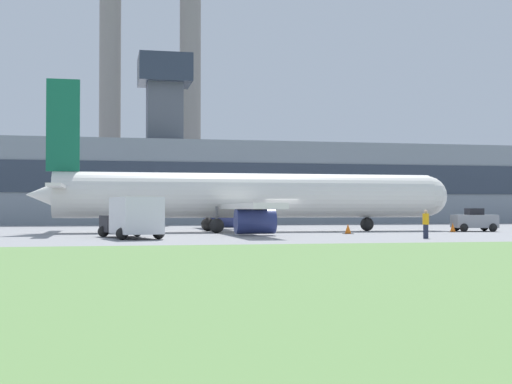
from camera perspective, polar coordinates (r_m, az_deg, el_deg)
ground_plane at (r=52.94m, az=2.08°, el=-3.24°), size 400.00×400.00×0.00m
terminal_building at (r=83.17m, az=-3.26°, el=0.88°), size 81.09×10.25×19.29m
smokestack_left at (r=106.70m, az=-11.60°, el=9.64°), size 3.55×3.55×43.71m
smokestack_right at (r=106.05m, az=-5.28°, el=9.11°), size 3.56×3.56×41.62m
airplane at (r=53.83m, az=-0.98°, el=-0.35°), size 32.30×26.60×11.10m
pushback_tug at (r=57.57m, az=17.06°, el=-2.24°), size 3.50×3.00×1.78m
fuel_truck at (r=42.66m, az=-9.86°, el=-2.07°), size 3.82×6.78×2.43m
ground_crew_person at (r=43.26m, az=13.43°, el=-2.49°), size 0.49×0.49×1.70m
traffic_cone_near_nose at (r=55.45m, az=15.46°, el=-2.77°), size 0.58×0.58×0.71m
traffic_cone_wingtip at (r=50.06m, az=7.37°, el=-2.97°), size 0.66×0.66×0.70m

